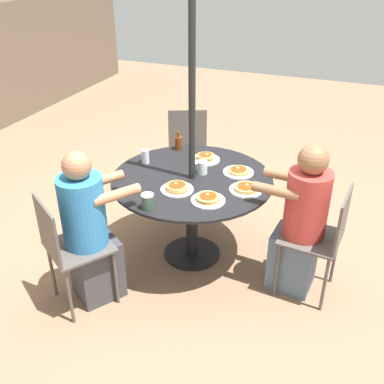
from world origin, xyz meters
The scene contains 17 objects.
ground_plane centered at (0.00, 0.00, 0.00)m, with size 12.00×12.00×0.00m, color #8C664C.
patio_table centered at (0.00, 0.00, 0.61)m, with size 1.26×1.26×0.73m.
umbrella_pole centered at (0.00, 0.00, 1.22)m, with size 0.05×0.05×2.43m, color black.
patio_chair_north centered at (-0.86, 0.57, 0.52)m, with size 0.56×0.56×0.88m.
diner_north centered at (-0.73, 0.48, 0.55)m, with size 0.57×0.52×1.18m.
patio_chair_east centered at (-0.10, -1.03, 0.52)m, with size 0.44×0.44×0.88m.
diner_east centered at (-0.08, -0.87, 0.56)m, with size 0.35×0.53×1.18m.
patio_chair_south centered at (0.95, 0.42, 0.52)m, with size 0.54×0.54×0.88m.
pancake_plate_a centered at (0.33, 0.01, 0.76)m, with size 0.24×0.24×0.06m.
pancake_plate_b centered at (0.21, -0.31, 0.75)m, with size 0.24×0.24×0.04m.
pancake_plate_c centered at (-0.29, -0.24, 0.75)m, with size 0.24×0.24×0.05m.
pancake_plate_d centered at (-0.23, 0.03, 0.75)m, with size 0.24×0.24×0.06m.
pancake_plate_e centered at (-0.05, -0.45, 0.75)m, with size 0.24×0.24×0.05m.
syrup_bottle centered at (0.46, 0.31, 0.80)m, with size 0.09×0.07×0.17m.
coffee_cup centered at (-0.54, 0.11, 0.79)m, with size 0.09×0.09×0.11m.
drinking_glass_a centered at (0.10, 0.45, 0.79)m, with size 0.06×0.06×0.12m, color silver.
drinking_glass_b centered at (0.10, -0.05, 0.79)m, with size 0.08×0.08×0.10m, color silver.
Camera 1 is at (-2.87, -1.13, 2.34)m, focal length 42.00 mm.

